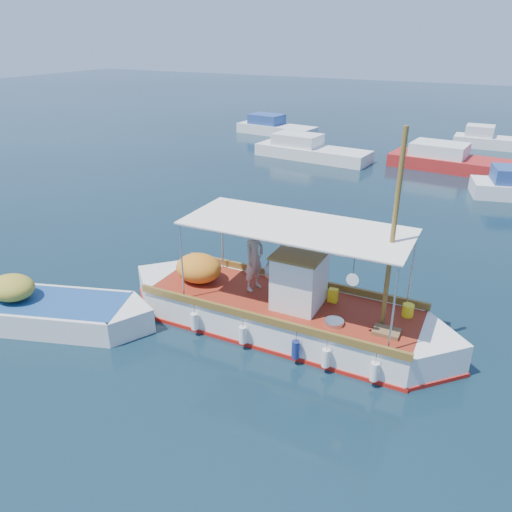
% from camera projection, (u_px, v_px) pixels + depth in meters
% --- Properties ---
extents(ground, '(160.00, 160.00, 0.00)m').
position_uv_depth(ground, '(274.00, 312.00, 15.92)').
color(ground, black).
rests_on(ground, ground).
extents(fishing_caique, '(10.58, 3.06, 6.46)m').
position_uv_depth(fishing_caique, '(279.00, 311.00, 14.88)').
color(fishing_caique, white).
rests_on(fishing_caique, ground).
extents(dinghy, '(6.75, 3.48, 1.73)m').
position_uv_depth(dinghy, '(41.00, 312.00, 15.23)').
color(dinghy, white).
rests_on(dinghy, ground).
extents(bg_boat_nw, '(8.20, 3.15, 1.80)m').
position_uv_depth(bg_boat_nw, '(309.00, 151.00, 34.67)').
color(bg_boat_nw, silver).
rests_on(bg_boat_nw, ground).
extents(bg_boat_n, '(8.63, 3.62, 1.80)m').
position_uv_depth(bg_boat_n, '(454.00, 162.00, 31.84)').
color(bg_boat_n, '#A51E1B').
rests_on(bg_boat_n, ground).
extents(bg_boat_far_w, '(7.07, 3.16, 1.80)m').
position_uv_depth(bg_boat_far_w, '(274.00, 128.00, 42.67)').
color(bg_boat_far_w, silver).
rests_on(bg_boat_far_w, ground).
extents(bg_boat_far_n, '(4.93, 2.01, 1.80)m').
position_uv_depth(bg_boat_far_n, '(486.00, 141.00, 37.91)').
color(bg_boat_far_n, silver).
rests_on(bg_boat_far_n, ground).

